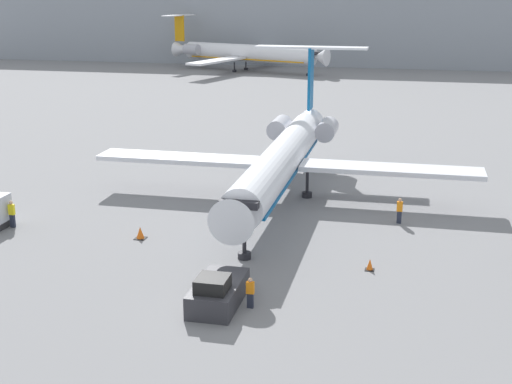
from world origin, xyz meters
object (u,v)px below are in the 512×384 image
(worker_near_tug, at_px, (250,292))
(traffic_cone_left, at_px, (140,233))
(worker_on_apron, at_px, (12,213))
(airplane_parked_far_left, at_px, (244,53))
(airplane_main, at_px, (284,155))
(pushback_tug, at_px, (218,292))
(worker_by_wing, at_px, (400,210))
(traffic_cone_right, at_px, (370,265))

(worker_near_tug, xyz_separation_m, traffic_cone_left, (-9.30, 8.40, -0.47))
(worker_on_apron, distance_m, airplane_parked_far_left, 92.43)
(airplane_main, distance_m, airplane_parked_far_left, 84.46)
(pushback_tug, distance_m, traffic_cone_left, 11.35)
(worker_near_tug, height_order, worker_by_wing, worker_by_wing)
(worker_by_wing, bearing_deg, airplane_main, 154.56)
(airplane_main, height_order, pushback_tug, airplane_main)
(airplane_parked_far_left, bearing_deg, worker_on_apron, -85.91)
(worker_near_tug, bearing_deg, airplane_main, 95.86)
(traffic_cone_left, relative_size, traffic_cone_right, 1.17)
(pushback_tug, distance_m, airplane_parked_far_left, 103.49)
(worker_near_tug, height_order, worker_on_apron, worker_on_apron)
(pushback_tug, bearing_deg, traffic_cone_left, 132.11)
(pushback_tug, height_order, airplane_parked_far_left, airplane_parked_far_left)
(airplane_parked_far_left, bearing_deg, worker_near_tug, -75.98)
(worker_near_tug, bearing_deg, airplane_parked_far_left, 104.02)
(pushback_tug, xyz_separation_m, worker_near_tug, (1.69, 0.01, 0.14))
(pushback_tug, xyz_separation_m, traffic_cone_left, (-7.61, 8.42, -0.33))
(worker_on_apron, bearing_deg, worker_by_wing, 14.76)
(pushback_tug, bearing_deg, airplane_parked_far_left, 103.11)
(worker_on_apron, bearing_deg, airplane_parked_far_left, 94.09)
(traffic_cone_left, xyz_separation_m, airplane_parked_far_left, (-15.85, 92.34, 3.09))
(worker_on_apron, xyz_separation_m, traffic_cone_left, (9.26, -0.18, -0.62))
(pushback_tug, distance_m, worker_on_apron, 18.94)
(worker_by_wing, relative_size, traffic_cone_left, 2.27)
(worker_by_wing, relative_size, traffic_cone_right, 2.66)
(airplane_main, bearing_deg, worker_on_apron, -146.55)
(traffic_cone_left, bearing_deg, traffic_cone_right, -7.75)
(worker_near_tug, distance_m, airplane_parked_far_left, 103.87)
(airplane_main, bearing_deg, pushback_tug, -89.09)
(worker_near_tug, bearing_deg, worker_by_wing, 65.75)
(pushback_tug, height_order, worker_by_wing, pushback_tug)
(traffic_cone_right, bearing_deg, worker_near_tug, -131.00)
(worker_on_apron, relative_size, airplane_parked_far_left, 0.06)
(worker_near_tug, distance_m, traffic_cone_right, 8.47)
(pushback_tug, distance_m, worker_near_tug, 1.70)
(worker_by_wing, xyz_separation_m, traffic_cone_left, (-16.19, -6.89, -0.57))
(airplane_main, height_order, worker_by_wing, airplane_main)
(airplane_main, xyz_separation_m, traffic_cone_right, (7.55, -13.14, -3.05))
(airplane_parked_far_left, bearing_deg, traffic_cone_right, -71.98)
(pushback_tug, height_order, traffic_cone_left, pushback_tug)
(traffic_cone_left, xyz_separation_m, traffic_cone_right, (14.85, -2.02, -0.06))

